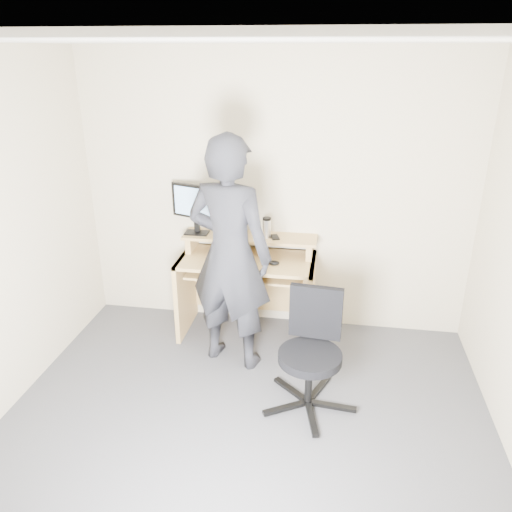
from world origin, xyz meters
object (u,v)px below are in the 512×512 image
(office_chair, at_px, (312,347))
(person, at_px, (230,255))
(monitor, at_px, (195,205))
(desk, at_px, (249,276))

(office_chair, bearing_deg, person, 152.16)
(monitor, bearing_deg, desk, 13.15)
(desk, height_order, office_chair, desk)
(monitor, relative_size, person, 0.24)
(desk, xyz_separation_m, person, (-0.06, -0.51, 0.41))
(desk, relative_size, office_chair, 1.38)
(office_chair, distance_m, person, 0.96)
(office_chair, bearing_deg, desk, 128.66)
(person, bearing_deg, monitor, -38.61)
(desk, distance_m, office_chair, 1.16)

